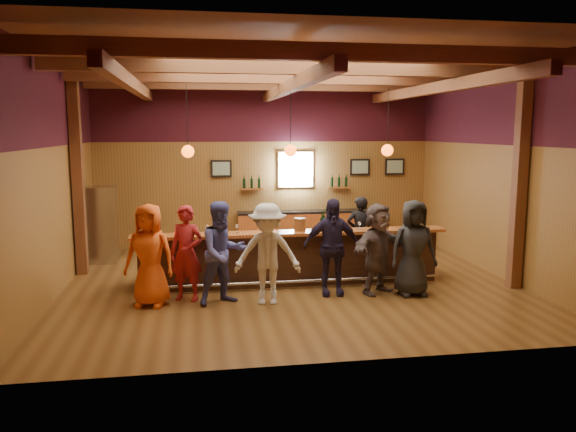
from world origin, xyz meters
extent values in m
plane|color=brown|center=(0.00, 0.00, 0.00)|extent=(9.00, 9.00, 0.00)
cube|color=brown|center=(0.00, 4.00, 2.25)|extent=(9.00, 0.04, 4.50)
cube|color=brown|center=(0.00, -4.00, 2.25)|extent=(9.00, 0.04, 4.50)
cube|color=brown|center=(-4.50, 0.00, 2.25)|extent=(0.04, 8.00, 4.50)
cube|color=brown|center=(4.50, 0.00, 2.25)|extent=(0.04, 8.00, 4.50)
cube|color=brown|center=(0.00, 0.00, 4.50)|extent=(9.00, 8.00, 0.04)
cube|color=#3A101A|center=(0.00, 3.98, 3.65)|extent=(9.00, 0.01, 1.70)
cube|color=#3A101A|center=(-4.48, 0.00, 3.65)|extent=(0.01, 8.00, 1.70)
cube|color=#3A101A|center=(4.48, 0.00, 3.65)|extent=(0.01, 8.00, 1.70)
cube|color=#5B301A|center=(-4.35, 1.50, 2.25)|extent=(0.22, 0.22, 4.50)
cube|color=#5B301A|center=(4.35, -1.00, 2.25)|extent=(0.22, 0.22, 4.50)
cube|color=#5B301A|center=(0.00, -3.00, 4.20)|extent=(8.80, 0.20, 0.25)
cube|color=#5B301A|center=(0.00, -1.00, 4.20)|extent=(8.80, 0.20, 0.25)
cube|color=#5B301A|center=(0.00, 1.00, 4.20)|extent=(8.80, 0.20, 0.25)
cube|color=#5B301A|center=(0.00, 3.00, 4.20)|extent=(8.80, 0.20, 0.25)
cube|color=#5B301A|center=(-3.00, 0.00, 3.95)|extent=(0.18, 7.80, 0.22)
cube|color=#5B301A|center=(0.00, 0.00, 3.95)|extent=(0.18, 7.80, 0.22)
cube|color=#5B301A|center=(3.00, 0.00, 3.95)|extent=(0.18, 7.80, 0.22)
cube|color=black|center=(0.00, 0.00, 0.53)|extent=(6.00, 0.60, 1.05)
cube|color=#9A481C|center=(0.00, -0.18, 1.08)|extent=(6.30, 0.50, 0.06)
cube|color=black|center=(0.00, 0.38, 0.93)|extent=(6.00, 0.48, 0.05)
cube|color=black|center=(0.00, 0.38, 0.45)|extent=(6.00, 0.48, 0.90)
cube|color=silver|center=(2.00, 0.38, 0.88)|extent=(0.45, 0.40, 0.14)
cube|color=silver|center=(2.50, 0.38, 0.88)|extent=(0.45, 0.40, 0.14)
cylinder|color=silver|center=(0.00, -0.42, 0.15)|extent=(6.00, 0.06, 0.06)
cube|color=#9A481C|center=(1.20, 3.72, 0.45)|extent=(4.00, 0.50, 0.90)
cube|color=black|center=(1.20, 3.72, 0.93)|extent=(4.00, 0.52, 0.05)
cube|color=silver|center=(0.80, 3.95, 2.05)|extent=(0.95, 0.08, 0.95)
cube|color=white|center=(0.80, 3.90, 2.05)|extent=(0.78, 0.01, 0.78)
cube|color=black|center=(-1.20, 3.94, 2.10)|extent=(0.55, 0.04, 0.45)
cube|color=silver|center=(-1.20, 3.92, 2.10)|extent=(0.45, 0.01, 0.35)
cube|color=black|center=(2.60, 3.94, 2.10)|extent=(0.55, 0.04, 0.45)
cube|color=silver|center=(2.60, 3.92, 2.10)|extent=(0.45, 0.01, 0.35)
cube|color=black|center=(3.60, 3.94, 2.10)|extent=(0.55, 0.04, 0.45)
cube|color=silver|center=(3.60, 3.92, 2.10)|extent=(0.45, 0.01, 0.35)
cube|color=#9A481C|center=(-0.40, 3.88, 1.55)|extent=(0.60, 0.18, 0.04)
cylinder|color=black|center=(-0.60, 3.88, 1.70)|extent=(0.07, 0.07, 0.26)
cylinder|color=black|center=(-0.40, 3.88, 1.70)|extent=(0.07, 0.07, 0.26)
cylinder|color=black|center=(-0.20, 3.88, 1.70)|extent=(0.07, 0.07, 0.26)
cube|color=#9A481C|center=(2.00, 3.88, 1.55)|extent=(0.60, 0.18, 0.04)
cylinder|color=black|center=(1.80, 3.88, 1.70)|extent=(0.07, 0.07, 0.26)
cylinder|color=black|center=(2.00, 3.88, 1.70)|extent=(0.07, 0.07, 0.26)
cylinder|color=black|center=(2.20, 3.88, 1.70)|extent=(0.07, 0.07, 0.26)
cylinder|color=black|center=(-2.00, 0.00, 3.33)|extent=(0.01, 0.01, 1.25)
sphere|color=#FB4E0C|center=(-2.00, 0.00, 2.70)|extent=(0.24, 0.24, 0.24)
cylinder|color=black|center=(0.00, 0.00, 3.33)|extent=(0.01, 0.01, 1.25)
sphere|color=#FB4E0C|center=(0.00, 0.00, 2.70)|extent=(0.24, 0.24, 0.24)
cylinder|color=black|center=(2.00, 0.00, 3.33)|extent=(0.01, 0.01, 1.25)
sphere|color=#FB4E0C|center=(2.00, 0.00, 2.70)|extent=(0.24, 0.24, 0.24)
cube|color=silver|center=(-4.10, 2.60, 0.90)|extent=(0.70, 0.70, 1.80)
imported|color=#E85215|center=(-2.70, -1.04, 0.92)|extent=(1.03, 0.82, 1.84)
imported|color=maroon|center=(-2.06, -0.82, 0.88)|extent=(0.76, 0.65, 1.77)
imported|color=#4C4F98|center=(-1.41, -1.12, 0.93)|extent=(1.10, 0.99, 1.86)
imported|color=silver|center=(-0.63, -1.27, 0.92)|extent=(1.28, 0.86, 1.83)
imported|color=#211B36|center=(0.64, -0.90, 0.93)|extent=(1.11, 0.52, 1.85)
imported|color=#544543|center=(1.54, -0.94, 0.87)|extent=(1.64, 1.32, 1.75)
imported|color=black|center=(2.15, -1.17, 0.91)|extent=(0.89, 0.58, 1.82)
imported|color=black|center=(1.76, 1.04, 0.82)|extent=(0.61, 0.41, 1.64)
cylinder|color=brown|center=(0.17, -0.11, 1.24)|extent=(0.23, 0.23, 0.25)
cylinder|color=black|center=(0.64, -0.04, 1.23)|extent=(0.07, 0.07, 0.24)
cylinder|color=black|center=(0.64, -0.04, 1.39)|extent=(0.02, 0.02, 0.08)
cylinder|color=black|center=(0.68, -0.02, 1.25)|extent=(0.08, 0.08, 0.29)
cylinder|color=black|center=(0.68, -0.02, 1.44)|extent=(0.03, 0.03, 0.10)
cylinder|color=silver|center=(-2.74, -0.25, 1.11)|extent=(0.07, 0.07, 0.01)
cylinder|color=silver|center=(-2.74, -0.25, 1.17)|extent=(0.01, 0.01, 0.11)
sphere|color=silver|center=(-2.74, -0.25, 1.26)|extent=(0.09, 0.09, 0.09)
cylinder|color=silver|center=(-1.98, -0.23, 1.11)|extent=(0.08, 0.08, 0.01)
cylinder|color=silver|center=(-1.98, -0.23, 1.17)|extent=(0.01, 0.01, 0.11)
sphere|color=silver|center=(-1.98, -0.23, 1.26)|extent=(0.09, 0.09, 0.09)
cylinder|color=silver|center=(-1.67, -0.14, 1.11)|extent=(0.07, 0.07, 0.01)
cylinder|color=silver|center=(-1.67, -0.14, 1.17)|extent=(0.01, 0.01, 0.10)
sphere|color=silver|center=(-1.67, -0.14, 1.24)|extent=(0.08, 0.08, 0.08)
cylinder|color=silver|center=(-1.08, -0.17, 1.11)|extent=(0.07, 0.07, 0.01)
cylinder|color=silver|center=(-1.08, -0.17, 1.17)|extent=(0.01, 0.01, 0.10)
sphere|color=silver|center=(-1.08, -0.17, 1.24)|extent=(0.08, 0.08, 0.08)
cylinder|color=silver|center=(-0.25, -0.09, 1.11)|extent=(0.06, 0.06, 0.01)
cylinder|color=silver|center=(-0.25, -0.09, 1.16)|extent=(0.01, 0.01, 0.09)
sphere|color=silver|center=(-0.25, -0.09, 1.24)|extent=(0.07, 0.07, 0.07)
cylinder|color=silver|center=(0.61, -0.27, 1.11)|extent=(0.07, 0.07, 0.01)
cylinder|color=silver|center=(0.61, -0.27, 1.17)|extent=(0.01, 0.01, 0.11)
sphere|color=silver|center=(0.61, -0.27, 1.26)|extent=(0.09, 0.09, 0.09)
cylinder|color=silver|center=(1.39, -0.17, 1.11)|extent=(0.06, 0.06, 0.01)
cylinder|color=silver|center=(1.39, -0.17, 1.16)|extent=(0.01, 0.01, 0.09)
sphere|color=silver|center=(1.39, -0.17, 1.24)|extent=(0.07, 0.07, 0.07)
cylinder|color=silver|center=(1.79, -0.26, 1.11)|extent=(0.07, 0.07, 0.01)
cylinder|color=silver|center=(1.79, -0.26, 1.17)|extent=(0.01, 0.01, 0.11)
sphere|color=silver|center=(1.79, -0.26, 1.26)|extent=(0.09, 0.09, 0.09)
camera|label=1|loc=(-1.84, -11.00, 3.11)|focal=35.00mm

